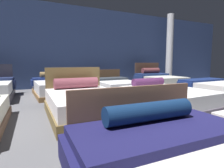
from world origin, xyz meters
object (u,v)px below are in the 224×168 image
object	(u,v)px
support_pillar	(170,49)
bed_11	(159,80)
bed_10	(115,85)
bed_6	(167,97)
bed_5	(85,103)
bed_9	(60,87)
bed_7	(222,90)

from	to	relation	value
support_pillar	bed_11	bearing A→B (deg)	-146.77
support_pillar	bed_10	bearing A→B (deg)	-165.01
bed_6	support_pillar	distance (m)	5.52
bed_5	bed_6	xyz separation A→B (m)	(2.09, -0.10, -0.04)
bed_6	support_pillar	bearing A→B (deg)	43.99
bed_6	support_pillar	world-z (taller)	support_pillar
bed_6	bed_10	bearing A→B (deg)	87.34
support_pillar	bed_5	bearing A→B (deg)	-146.95
bed_9	bed_5	bearing A→B (deg)	-92.29
bed_5	bed_11	world-z (taller)	bed_11
bed_9	bed_10	bearing A→B (deg)	-0.19
bed_6	bed_10	size ratio (longest dim) A/B	1.10
bed_5	bed_6	distance (m)	2.10
bed_9	support_pillar	bearing A→B (deg)	7.99
bed_5	bed_11	xyz separation A→B (m)	(4.29, 2.78, 0.02)
bed_9	bed_10	world-z (taller)	bed_10
bed_9	bed_7	bearing A→B (deg)	-35.52
bed_5	bed_7	size ratio (longest dim) A/B	0.93
bed_11	support_pillar	world-z (taller)	support_pillar
bed_10	bed_11	size ratio (longest dim) A/B	0.93
bed_11	support_pillar	xyz separation A→B (m)	(1.46, 0.96, 1.47)
bed_11	bed_5	bearing A→B (deg)	-144.43
bed_7	bed_10	xyz separation A→B (m)	(-2.17, 2.87, -0.04)
bed_6	bed_9	world-z (taller)	bed_9
bed_6	bed_9	size ratio (longest dim) A/B	1.05
bed_10	support_pillar	xyz separation A→B (m)	(3.64, 0.98, 1.55)
bed_9	bed_10	xyz separation A→B (m)	(2.11, 0.08, -0.05)
bed_7	bed_9	size ratio (longest dim) A/B	1.01
bed_9	bed_10	distance (m)	2.11
bed_6	bed_10	world-z (taller)	bed_10
bed_5	bed_10	world-z (taller)	bed_5
bed_9	bed_11	size ratio (longest dim) A/B	0.98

